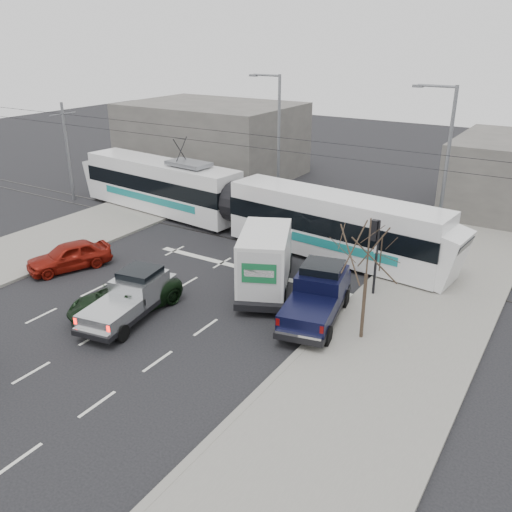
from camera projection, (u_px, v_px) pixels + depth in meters
The scene contains 16 objects.
ground at pixel (174, 317), 23.54m from camera, with size 120.00×120.00×0.00m, color black.
sidewalk_right at pixel (371, 380), 19.10m from camera, with size 6.00×60.00×0.15m, color gray.
sidewalk_left at pixel (3, 259), 29.38m from camera, with size 6.00×60.00×0.15m, color gray.
rails at pixel (286, 246), 31.38m from camera, with size 60.00×1.60×0.03m, color #33302D.
building_left at pixel (212, 139), 46.50m from camera, with size 14.00×10.00×6.00m, color slate.
bare_tree at pixel (368, 253), 20.33m from camera, with size 2.40×2.40×5.00m.
traffic_signal at pixel (375, 241), 24.42m from camera, with size 0.44×0.44×3.60m.
street_lamp_near at pixel (444, 160), 28.99m from camera, with size 2.38×0.25×9.00m.
street_lamp_far at pixel (276, 135), 36.19m from camera, with size 2.38×0.25×9.00m.
catenary at pixel (287, 181), 29.90m from camera, with size 60.00×0.20×7.00m.
tram at pixel (237, 203), 32.89m from camera, with size 25.90×5.19×5.26m.
silver_pickup at pixel (133, 296), 23.35m from camera, with size 2.61×5.47×1.91m.
box_truck at pixel (266, 260), 25.53m from camera, with size 4.53×6.53×3.11m.
navy_pickup at pixel (318, 295), 23.03m from camera, with size 3.01×5.68×2.27m.
green_car at pixel (125, 297), 23.71m from camera, with size 2.36×5.13×1.42m, color black.
red_car at pixel (69, 256), 28.10m from camera, with size 1.71×4.24×1.44m, color maroon.
Camera 1 is at (14.00, -15.72, 11.42)m, focal length 38.00 mm.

